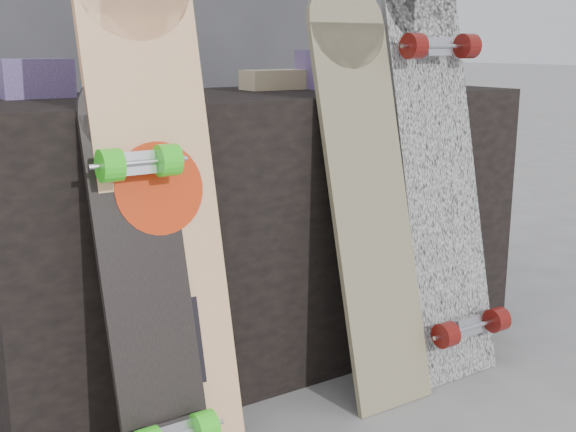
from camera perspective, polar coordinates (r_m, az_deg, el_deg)
ground at (r=1.94m, az=5.32°, el=-15.43°), size 60.00×60.00×0.00m
vendor_table at (r=2.18m, az=-2.64°, el=-0.83°), size 1.60×0.60×0.80m
merch_box_purple at (r=2.02m, az=-19.40°, el=10.23°), size 0.18×0.12×0.10m
merch_box_small at (r=2.31m, az=2.97°, el=11.50°), size 0.14×0.14×0.12m
merch_box_flat at (r=2.27m, az=-0.84°, el=10.73°), size 0.22×0.10×0.06m
longboard_geisha at (r=1.63m, az=-10.31°, el=2.77°), size 0.27×0.28×1.21m
longboard_celtic at (r=1.91m, az=6.23°, el=2.93°), size 0.24×0.29×1.11m
longboard_cascadia at (r=2.10m, az=11.86°, el=4.63°), size 0.27×0.34×1.20m
skateboard_dark at (r=1.60m, az=-11.09°, el=-4.41°), size 0.20×0.29×0.89m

